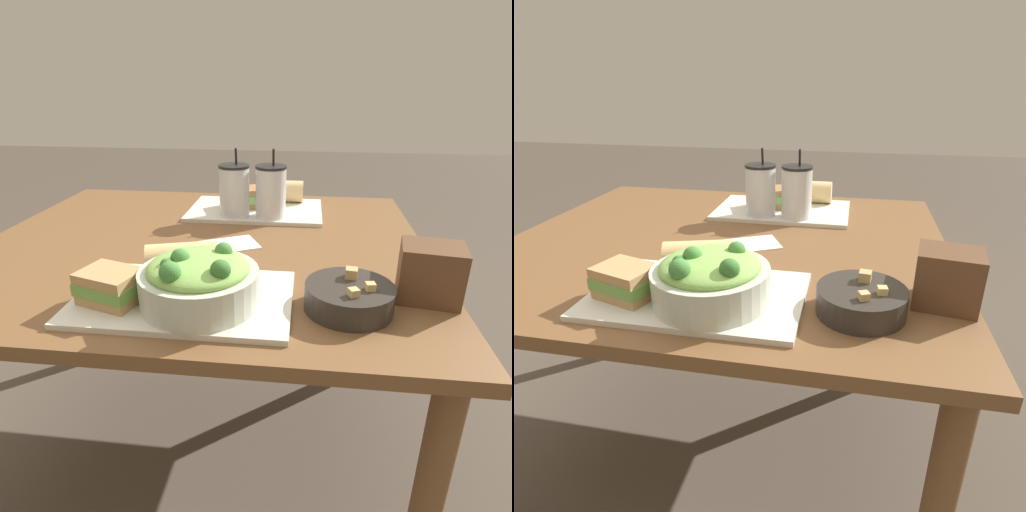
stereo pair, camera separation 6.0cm
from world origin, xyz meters
The scene contains 14 objects.
ground_plane centered at (0.00, 0.00, 0.00)m, with size 12.00×12.00×0.00m, color #4C4238.
dining_table centered at (0.00, 0.00, 0.63)m, with size 1.19×1.03×0.72m.
tray_near centered at (0.04, -0.33, 0.73)m, with size 0.43×0.27×0.01m.
tray_far centered at (0.11, 0.29, 0.73)m, with size 0.43×0.27×0.01m.
salad_bowl centered at (0.08, -0.35, 0.78)m, with size 0.23×0.23×0.11m.
soup_bowl centered at (0.37, -0.32, 0.75)m, with size 0.17×0.17×0.07m.
sandwich_near centered at (-0.09, -0.36, 0.76)m, with size 0.14×0.12×0.06m.
baguette_near centered at (0.02, -0.23, 0.77)m, with size 0.17×0.11×0.07m.
sandwich_far centered at (0.07, 0.30, 0.76)m, with size 0.15×0.13×0.06m.
baguette_far centered at (0.19, 0.39, 0.77)m, with size 0.15×0.07×0.07m.
drink_cup_dark centered at (0.06, 0.21, 0.81)m, with size 0.09×0.09×0.21m.
drink_cup_red centered at (0.17, 0.21, 0.81)m, with size 0.09×0.09×0.21m.
chip_bag centered at (0.53, -0.26, 0.78)m, with size 0.13×0.12×0.11m.
napkin_folded centered at (0.08, -0.02, 0.72)m, with size 0.18×0.16×0.00m.
Camera 2 is at (0.33, -1.05, 1.14)m, focal length 30.00 mm.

